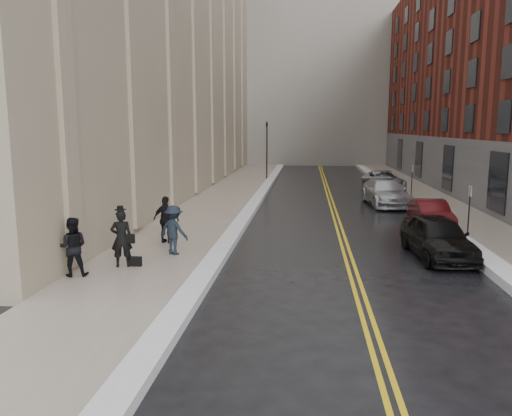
% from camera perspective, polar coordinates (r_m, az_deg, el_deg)
% --- Properties ---
extents(ground, '(160.00, 160.00, 0.00)m').
position_cam_1_polar(ground, '(14.73, 1.90, -9.41)').
color(ground, black).
rests_on(ground, ground).
extents(sidewalk_left, '(4.00, 64.00, 0.15)m').
position_cam_1_polar(sidewalk_left, '(30.76, -4.40, 0.54)').
color(sidewalk_left, gray).
rests_on(sidewalk_left, ground).
extents(sidewalk_right, '(3.00, 64.00, 0.15)m').
position_cam_1_polar(sidewalk_right, '(31.33, 20.68, 0.13)').
color(sidewalk_right, gray).
rests_on(sidewalk_right, ground).
extents(lane_stripe_a, '(0.12, 64.00, 0.01)m').
position_cam_1_polar(lane_stripe_a, '(30.32, 8.50, 0.20)').
color(lane_stripe_a, gold).
rests_on(lane_stripe_a, ground).
extents(lane_stripe_b, '(0.12, 64.00, 0.01)m').
position_cam_1_polar(lane_stripe_b, '(30.34, 8.95, 0.19)').
color(lane_stripe_b, gold).
rests_on(lane_stripe_b, ground).
extents(snow_ridge_left, '(0.70, 60.80, 0.26)m').
position_cam_1_polar(snow_ridge_left, '(30.43, -0.14, 0.58)').
color(snow_ridge_left, white).
rests_on(snow_ridge_left, ground).
extents(snow_ridge_right, '(0.85, 60.80, 0.30)m').
position_cam_1_polar(snow_ridge_right, '(30.90, 17.38, 0.32)').
color(snow_ridge_right, white).
rests_on(snow_ridge_right, ground).
extents(tower_far_right, '(22.00, 18.00, 44.00)m').
position_cam_1_polar(tower_far_right, '(82.81, 15.87, 20.94)').
color(tower_far_right, slate).
rests_on(tower_far_right, ground).
extents(traffic_signal, '(0.18, 0.15, 5.20)m').
position_cam_1_polar(traffic_signal, '(44.10, 1.25, 7.11)').
color(traffic_signal, black).
rests_on(traffic_signal, ground).
extents(parking_sign_near, '(0.06, 0.35, 2.23)m').
position_cam_1_polar(parking_sign_near, '(23.24, 23.20, 0.19)').
color(parking_sign_near, black).
rests_on(parking_sign_near, ground).
extents(parking_sign_far, '(0.06, 0.35, 2.23)m').
position_cam_1_polar(parking_sign_far, '(34.79, 17.39, 3.28)').
color(parking_sign_far, black).
rests_on(parking_sign_far, ground).
extents(car_black, '(2.19, 4.68, 1.55)m').
position_cam_1_polar(car_black, '(19.26, 20.03, -3.12)').
color(car_black, black).
rests_on(car_black, ground).
extents(car_maroon, '(1.46, 4.00, 1.31)m').
position_cam_1_polar(car_maroon, '(24.93, 19.36, -0.65)').
color(car_maroon, '#440C0F').
rests_on(car_maroon, ground).
extents(car_silver_near, '(2.73, 5.61, 1.57)m').
position_cam_1_polar(car_silver_near, '(31.37, 14.57, 1.75)').
color(car_silver_near, '#B2B5BB').
rests_on(car_silver_near, ground).
extents(car_silver_far, '(2.85, 5.49, 1.48)m').
position_cam_1_polar(car_silver_far, '(38.79, 14.39, 3.06)').
color(car_silver_far, '#A2A5AA').
rests_on(car_silver_far, ground).
extents(pedestrian_main, '(0.79, 0.62, 1.90)m').
position_cam_1_polar(pedestrian_main, '(16.94, -15.12, -3.38)').
color(pedestrian_main, black).
rests_on(pedestrian_main, sidewalk_left).
extents(pedestrian_a, '(1.05, 0.91, 1.84)m').
position_cam_1_polar(pedestrian_a, '(16.38, -20.23, -4.18)').
color(pedestrian_a, black).
rests_on(pedestrian_a, sidewalk_left).
extents(pedestrian_b, '(1.33, 1.08, 1.79)m').
position_cam_1_polar(pedestrian_b, '(18.20, -9.37, -2.50)').
color(pedestrian_b, black).
rests_on(pedestrian_b, sidewalk_left).
extents(pedestrian_c, '(1.16, 0.64, 1.87)m').
position_cam_1_polar(pedestrian_c, '(20.07, -10.23, -1.32)').
color(pedestrian_c, black).
rests_on(pedestrian_c, sidewalk_left).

